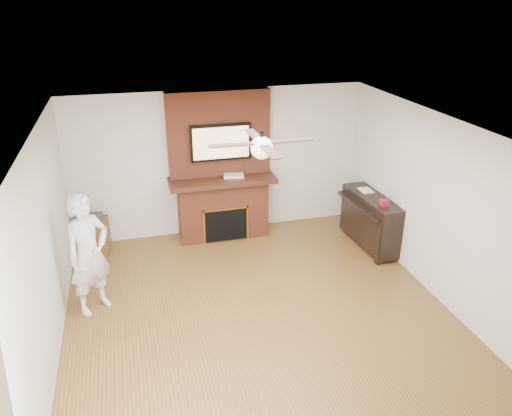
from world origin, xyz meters
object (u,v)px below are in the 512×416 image
object	(u,v)px
person	(89,254)
piano	(370,220)
fireplace	(221,181)
side_table	(91,235)

from	to	relation	value
person	piano	bearing A→B (deg)	-27.66
fireplace	piano	size ratio (longest dim) A/B	1.81
fireplace	piano	bearing A→B (deg)	-24.92
person	piano	size ratio (longest dim) A/B	1.21
side_table	fireplace	bearing A→B (deg)	7.13
fireplace	piano	distance (m)	2.57
fireplace	person	xyz separation A→B (m)	(-2.10, -1.78, -0.16)
fireplace	piano	xyz separation A→B (m)	(2.28, -1.06, -0.52)
fireplace	side_table	size ratio (longest dim) A/B	4.03
person	side_table	size ratio (longest dim) A/B	2.67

